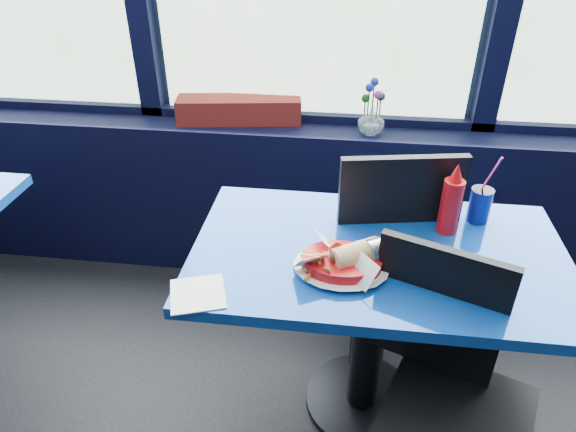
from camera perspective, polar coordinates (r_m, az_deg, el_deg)
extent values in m
cube|color=black|center=(2.60, 2.33, 1.69)|extent=(5.00, 0.26, 0.80)
cube|color=black|center=(2.49, 2.71, 10.77)|extent=(4.80, 0.08, 0.06)
cylinder|color=black|center=(2.19, 8.16, -19.52)|extent=(0.44, 0.44, 0.03)
cylinder|color=black|center=(1.95, 8.91, -13.59)|extent=(0.12, 0.12, 0.68)
cube|color=navy|center=(1.69, 10.01, -4.35)|extent=(1.20, 0.70, 0.04)
cube|color=black|center=(1.68, 18.16, -20.35)|extent=(0.53, 0.53, 0.04)
cube|color=black|center=(1.61, 16.23, -9.99)|extent=(0.37, 0.17, 0.44)
cylinder|color=black|center=(1.97, 13.07, -19.18)|extent=(0.02, 0.02, 0.41)
cube|color=black|center=(2.17, 12.06, -3.49)|extent=(0.53, 0.53, 0.04)
cube|color=black|center=(1.84, 12.11, -0.48)|extent=(0.43, 0.11, 0.49)
cylinder|color=black|center=(2.51, 14.65, -5.37)|extent=(0.03, 0.03, 0.46)
cylinder|color=black|center=(2.24, 17.36, -11.36)|extent=(0.03, 0.03, 0.46)
cylinder|color=black|center=(2.43, 5.90, -5.84)|extent=(0.03, 0.03, 0.46)
cylinder|color=black|center=(2.14, 7.42, -12.22)|extent=(0.03, 0.03, 0.46)
cube|color=maroon|center=(2.47, -5.43, 11.68)|extent=(0.59, 0.23, 0.12)
imported|color=silver|center=(2.35, 9.23, 10.36)|extent=(0.16, 0.16, 0.12)
cylinder|color=#1E5919|center=(2.34, 8.82, 11.27)|extent=(0.01, 0.01, 0.20)
sphere|color=#1E39AF|center=(2.30, 9.06, 13.91)|extent=(0.04, 0.04, 0.04)
cylinder|color=#1E5919|center=(2.33, 9.78, 10.78)|extent=(0.01, 0.01, 0.17)
sphere|color=#E242A4|center=(2.30, 10.01, 13.10)|extent=(0.04, 0.04, 0.04)
cylinder|color=#1E5919|center=(2.35, 9.33, 11.63)|extent=(0.01, 0.01, 0.22)
sphere|color=#1E39AF|center=(2.31, 9.60, 14.49)|extent=(0.04, 0.04, 0.04)
cylinder|color=#1E5919|center=(2.36, 8.44, 10.81)|extent=(0.01, 0.01, 0.14)
sphere|color=#1E5919|center=(2.33, 8.61, 12.81)|extent=(0.04, 0.04, 0.04)
cylinder|color=#1E5919|center=(2.35, 10.08, 10.78)|extent=(0.01, 0.01, 0.16)
sphere|color=#1E5919|center=(2.32, 10.30, 12.93)|extent=(0.04, 0.04, 0.04)
cylinder|color=red|center=(1.57, 5.93, -5.31)|extent=(0.27, 0.27, 0.05)
cylinder|color=white|center=(1.57, 5.91, -5.61)|extent=(0.26, 0.26, 0.00)
cylinder|color=white|center=(1.58, 9.62, -3.87)|extent=(0.09, 0.10, 0.08)
sphere|color=brown|center=(1.53, 5.63, -4.58)|extent=(0.06, 0.06, 0.06)
cylinder|color=red|center=(1.53, 5.34, -3.74)|extent=(0.06, 0.06, 0.01)
cylinder|color=red|center=(1.78, 17.58, 1.02)|extent=(0.07, 0.07, 0.19)
cone|color=red|center=(1.72, 18.27, 4.62)|extent=(0.04, 0.04, 0.06)
cylinder|color=navy|center=(1.89, 20.53, 1.16)|extent=(0.08, 0.08, 0.12)
cylinder|color=black|center=(1.86, 20.86, 2.68)|extent=(0.07, 0.07, 0.01)
cylinder|color=#FF3591|center=(1.84, 21.48, 4.04)|extent=(0.05, 0.05, 0.17)
cube|color=white|center=(1.51, -9.99, -8.51)|extent=(0.19, 0.19, 0.00)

